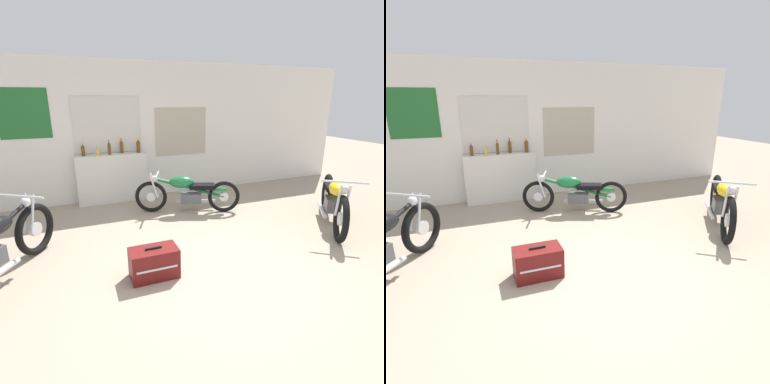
{
  "view_description": "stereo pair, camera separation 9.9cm",
  "coord_description": "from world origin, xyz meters",
  "views": [
    {
      "loc": [
        -1.47,
        -2.89,
        2.09
      ],
      "look_at": [
        0.16,
        1.17,
        0.7
      ],
      "focal_mm": 28.0,
      "sensor_mm": 36.0,
      "label": 1
    },
    {
      "loc": [
        -1.38,
        -2.93,
        2.09
      ],
      "look_at": [
        0.16,
        1.17,
        0.7
      ],
      "focal_mm": 28.0,
      "sensor_mm": 36.0,
      "label": 2
    }
  ],
  "objects": [
    {
      "name": "bottle_leftmost",
      "position": [
        -1.29,
        3.25,
        1.11
      ],
      "size": [
        0.07,
        0.07,
        0.25
      ],
      "color": "#5B3814",
      "rests_on": "sill_counter"
    },
    {
      "name": "sill_counter",
      "position": [
        -0.77,
        3.24,
        0.5
      ],
      "size": [
        1.41,
        0.28,
        0.99
      ],
      "color": "silver",
      "rests_on": "ground_plane"
    },
    {
      "name": "motorcycle_green",
      "position": [
        0.44,
        2.1,
        0.39
      ],
      "size": [
        1.86,
        0.9,
        0.76
      ],
      "color": "black",
      "rests_on": "ground_plane"
    },
    {
      "name": "bottle_center",
      "position": [
        -0.8,
        3.19,
        1.12
      ],
      "size": [
        0.06,
        0.06,
        0.29
      ],
      "color": "#5B3814",
      "rests_on": "sill_counter"
    },
    {
      "name": "wall_back",
      "position": [
        -0.02,
        3.42,
        1.4
      ],
      "size": [
        10.0,
        0.07,
        2.8
      ],
      "color": "silver",
      "rests_on": "ground_plane"
    },
    {
      "name": "motorcycle_yellow",
      "position": [
        2.51,
        0.63,
        0.43
      ],
      "size": [
        1.29,
        1.68,
        0.91
      ],
      "color": "black",
      "rests_on": "ground_plane"
    },
    {
      "name": "hard_case_darkred",
      "position": [
        -0.71,
        0.23,
        0.19
      ],
      "size": [
        0.58,
        0.32,
        0.4
      ],
      "color": "maroon",
      "rests_on": "ground_plane"
    },
    {
      "name": "bottle_left_center",
      "position": [
        -1.03,
        3.19,
        1.08
      ],
      "size": [
        0.06,
        0.06,
        0.18
      ],
      "color": "gold",
      "rests_on": "sill_counter"
    },
    {
      "name": "bottle_right_center",
      "position": [
        -0.54,
        3.29,
        1.13
      ],
      "size": [
        0.06,
        0.06,
        0.3
      ],
      "color": "#5B3814",
      "rests_on": "sill_counter"
    },
    {
      "name": "ground_plane",
      "position": [
        0.0,
        0.0,
        0.0
      ],
      "size": [
        24.0,
        24.0,
        0.0
      ],
      "primitive_type": "plane",
      "color": "gray"
    },
    {
      "name": "bottle_rightmost",
      "position": [
        -0.21,
        3.23,
        1.13
      ],
      "size": [
        0.08,
        0.08,
        0.3
      ],
      "color": "#5B3814",
      "rests_on": "sill_counter"
    }
  ]
}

